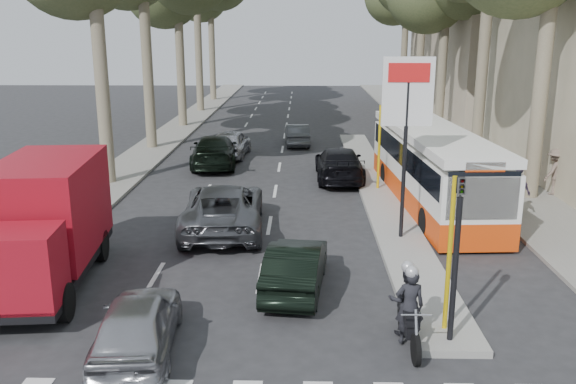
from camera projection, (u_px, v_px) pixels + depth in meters
The scene contains 19 objects.
ground at pixel (293, 312), 14.13m from camera, with size 120.00×120.00×0.00m, color #28282B.
sidewalk_right at pixel (437, 134), 38.07m from camera, with size 3.20×70.00×0.12m, color gray.
median_left at pixel (182, 126), 41.34m from camera, with size 2.40×64.00×0.12m, color gray.
traffic_island at pixel (377, 190), 24.66m from camera, with size 1.50×26.00×0.16m, color gray.
building_far at pixel (512, 7), 44.58m from camera, with size 11.00×20.00×16.00m, color #B7A88E.
billboard at pixel (406, 122), 17.93m from camera, with size 1.50×12.10×5.60m.
traffic_light_island at pixel (458, 232), 11.97m from camera, with size 0.16×0.41×3.60m.
silver_hatchback at pixel (138, 324), 12.19m from camera, with size 1.51×3.75×1.28m, color #A0A1A7.
dark_hatchback at pixel (296, 266), 15.21m from camera, with size 1.32×3.78×1.25m, color black.
queue_car_a at pixel (224, 208), 19.78m from camera, with size 2.51×5.43×1.51m, color #4E5056.
queue_car_b at pixel (339, 164), 26.46m from camera, with size 1.99×4.90×1.42m, color black.
queue_car_c at pixel (231, 143), 31.34m from camera, with size 1.69×4.21×1.44m, color #A5A6AD.
queue_car_d at pixel (297, 135), 34.58m from camera, with size 1.27×3.65×1.20m, color #46494D.
queue_car_e at pixel (215, 151), 29.15m from camera, with size 2.09×5.14×1.49m, color black.
red_truck at pixel (43, 222), 15.30m from camera, with size 2.77×6.08×3.14m.
city_bus at pixel (432, 165), 22.51m from camera, with size 3.00×10.95×2.85m.
motorcycle at pixel (408, 305), 12.63m from camera, with size 0.76×2.09×1.77m.
pedestrian_near at pixel (517, 191), 20.86m from camera, with size 1.03×0.51×1.76m, color #3E314A.
pedestrian_far at pixel (555, 172), 23.63m from camera, with size 1.17×0.52×1.81m, color #705F54.
Camera 1 is at (0.17, -12.94, 6.32)m, focal length 38.00 mm.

